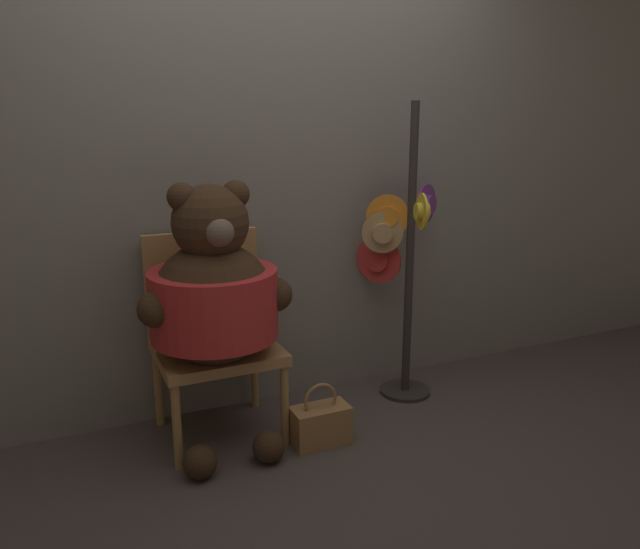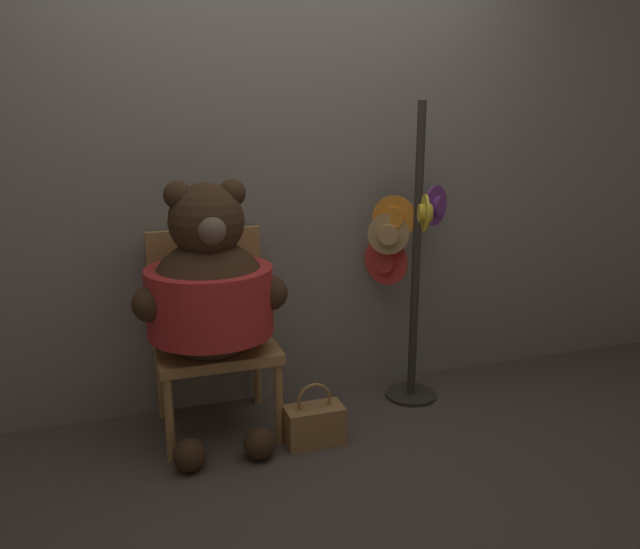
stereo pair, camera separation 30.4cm
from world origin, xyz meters
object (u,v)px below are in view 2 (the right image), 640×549
chair (212,325)px  handbag_on_ground (314,423)px  hat_display_rack (408,262)px  teddy_bear (210,293)px

chair → handbag_on_ground: 0.69m
chair → handbag_on_ground: (0.41, -0.37, -0.41)m
hat_display_rack → teddy_bear: bearing=-172.1°
handbag_on_ground → chair: bearing=138.0°
hat_display_rack → handbag_on_ground: 0.98m
chair → handbag_on_ground: bearing=-42.0°
teddy_bear → handbag_on_ground: size_ratio=4.06×
chair → hat_display_rack: bearing=-1.3°
chair → hat_display_rack: 1.07m
handbag_on_ground → hat_display_rack: bearing=28.5°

